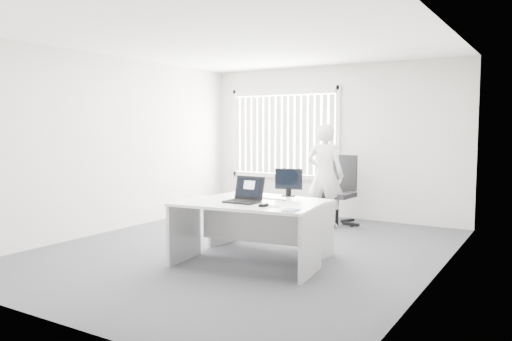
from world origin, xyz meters
The scene contains 18 objects.
ground centered at (0.00, 0.00, 0.00)m, with size 6.00×6.00×0.00m, color #53555B.
wall_back centered at (0.00, 3.00, 1.40)m, with size 5.00×0.02×2.80m, color silver.
wall_front centered at (0.00, -3.00, 1.40)m, with size 5.00×0.02×2.80m, color silver.
wall_left centered at (-2.50, 0.00, 1.40)m, with size 0.02×6.00×2.80m, color silver.
wall_right centered at (2.50, 0.00, 1.40)m, with size 0.02×6.00×2.80m, color silver.
ceiling centered at (0.00, 0.00, 2.80)m, with size 5.00×6.00×0.02m, color white.
window centered at (-1.00, 2.96, 1.55)m, with size 2.32×0.06×1.76m, color silver.
blinds centered at (-1.00, 2.90, 1.52)m, with size 2.20×0.10×1.50m, color silver, non-canonical shape.
desk_near centered at (0.47, -0.74, 0.56)m, with size 1.79×1.01×0.77m.
desk_far centered at (0.34, 0.10, 0.52)m, with size 1.65×0.87×0.73m.
office_chair centered at (0.42, 2.32, 0.37)m, with size 0.73×0.73×1.19m.
person centered at (0.29, 2.05, 0.87)m, with size 0.63×0.42×1.73m, color silver.
laptop centered at (0.43, -0.71, 0.93)m, with size 0.39×0.35×0.31m, color black, non-canonical shape.
paper_sheet centered at (0.83, -0.81, 0.77)m, with size 0.31×0.22×0.00m, color silver.
mouse centered at (0.80, -0.83, 0.80)m, with size 0.07×0.11×0.05m, color #A5A5A7, non-canonical shape.
booklet centered at (1.19, -0.91, 0.78)m, with size 0.14×0.20×0.01m, color silver.
keyboard centered at (0.44, -0.12, 0.74)m, with size 0.45×0.15×0.02m, color black.
monitor centered at (0.48, 0.38, 0.92)m, with size 0.38×0.11×0.38m, color black, non-canonical shape.
Camera 1 is at (3.64, -5.64, 1.67)m, focal length 35.00 mm.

